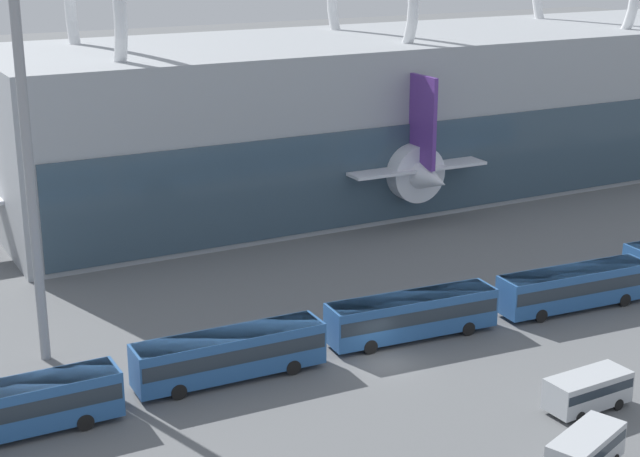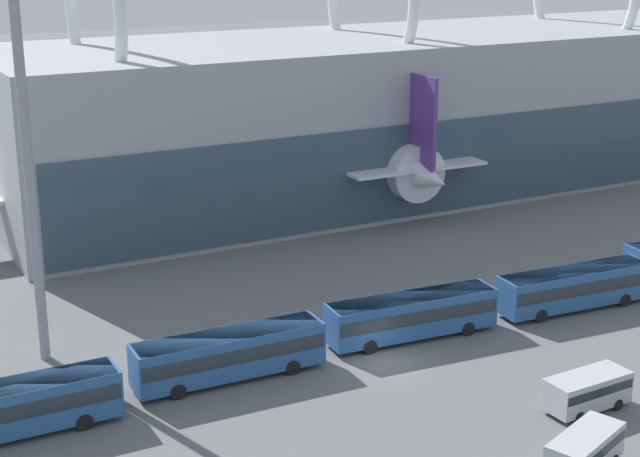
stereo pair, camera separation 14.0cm
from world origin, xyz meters
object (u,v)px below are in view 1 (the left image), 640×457
Objects in this scene: shuttle_bus_1 at (230,352)px; floodlight_mast at (21,84)px; shuttle_bus_0 at (10,407)px; shuttle_bus_2 at (412,313)px; service_van_crossing at (586,449)px; shuttle_bus_3 at (574,286)px; service_van_foreground at (588,389)px; airliner_at_gate_far at (334,141)px.

floodlight_mast is at bearing 139.59° from shuttle_bus_1.
shuttle_bus_0 and shuttle_bus_2 have the same top height.
service_van_crossing is 38.84m from floodlight_mast.
service_van_foreground is at bearing -125.29° from shuttle_bus_3.
shuttle_bus_0 is at bearing -173.57° from shuttle_bus_2.
shuttle_bus_0 reaches higher than service_van_crossing.
airliner_at_gate_far is 51.06m from floodlight_mast.
shuttle_bus_2 is 2.31× the size of service_van_foreground.
shuttle_bus_1 is 27.34m from shuttle_bus_3.
service_van_crossing is at bearing -51.88° from floodlight_mast.
shuttle_bus_2 is at bearing -20.38° from floodlight_mast.
service_van_foreground is 0.21× the size of floodlight_mast.
service_van_crossing is at bearing -90.48° from shuttle_bus_2.
floodlight_mast reaches higher than airliner_at_gate_far.
service_van_crossing is at bearing 43.93° from service_van_foreground.
airliner_at_gate_far reaches higher than service_van_crossing.
floodlight_mast is (-26.53, 22.33, 16.91)m from service_van_foreground.
shuttle_bus_3 is 23.43m from service_van_crossing.
shuttle_bus_3 is at bearing -0.29° from shuttle_bus_2.
shuttle_bus_2 is 14.12m from service_van_foreground.
floodlight_mast is at bearing 67.09° from shuttle_bus_0.
floodlight_mast is at bearing 169.28° from shuttle_bus_3.
airliner_at_gate_far is at bearing -105.35° from service_van_foreground.
shuttle_bus_1 is 20.83m from floodlight_mast.
floodlight_mast is (-9.54, 8.62, 16.39)m from shuttle_bus_1.
floodlight_mast reaches higher than service_van_crossing.
airliner_at_gate_far reaches higher than shuttle_bus_0.
shuttle_bus_2 is 0.47× the size of floodlight_mast.
shuttle_bus_0 is 31.34m from service_van_crossing.
floodlight_mast is (-36.86, 9.75, 16.39)m from shuttle_bus_3.
shuttle_bus_3 is at bearing -131.68° from service_van_foreground.
shuttle_bus_0 and shuttle_bus_1 have the same top height.
service_van_foreground is (3.33, -13.71, -0.53)m from shuttle_bus_2.
shuttle_bus_0 is 33.20m from service_van_foreground.
service_van_foreground reaches higher than service_van_crossing.
floodlight_mast reaches higher than shuttle_bus_2.
floodlight_mast is at bearing 129.23° from airliner_at_gate_far.
shuttle_bus_1 and shuttle_bus_3 have the same top height.
service_van_crossing is 0.21× the size of floodlight_mast.
shuttle_bus_2 is at bearing 179.37° from shuttle_bus_3.
shuttle_bus_0 is at bearing -174.32° from shuttle_bus_1.
airliner_at_gate_far reaches higher than service_van_foreground.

